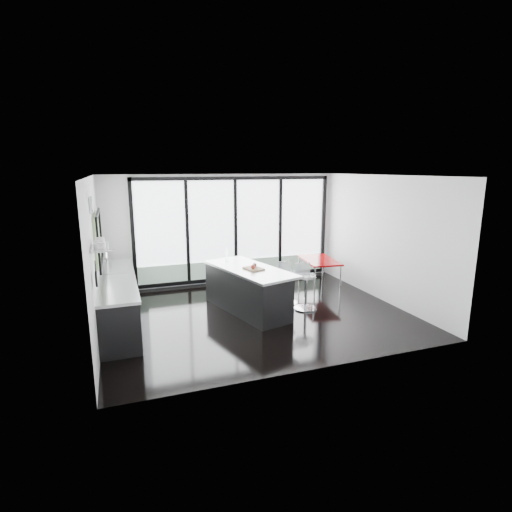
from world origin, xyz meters
name	(u,v)px	position (x,y,z in m)	size (l,w,h in m)	color
floor	(256,313)	(0.00, 0.00, 0.00)	(6.00, 5.00, 0.00)	black
ceiling	(256,176)	(0.00, 0.00, 2.80)	(6.00, 5.00, 0.00)	white
wall_back	(234,234)	(0.27, 2.47, 1.27)	(6.00, 0.09, 2.80)	silver
wall_front	(315,279)	(0.00, -2.50, 1.40)	(6.00, 0.00, 2.80)	silver
wall_left	(96,246)	(-2.97, 0.27, 1.56)	(0.26, 5.00, 2.80)	silver
wall_right	(382,239)	(3.00, 0.00, 1.40)	(0.00, 5.00, 2.80)	silver
counter_cabinets	(118,300)	(-2.67, 0.40, 0.46)	(0.69, 3.24, 1.36)	black
island	(247,289)	(-0.13, 0.23, 0.47)	(1.51, 2.43, 1.20)	black
bar_stool_near	(306,292)	(1.08, -0.10, 0.38)	(0.48, 0.48, 0.76)	silver
bar_stool_far	(288,288)	(0.86, 0.36, 0.36)	(0.45, 0.45, 0.72)	silver
red_table	(319,273)	(2.14, 1.30, 0.35)	(0.75, 1.32, 0.71)	#8B0608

